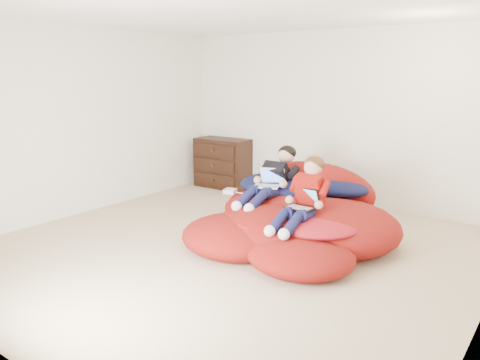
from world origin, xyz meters
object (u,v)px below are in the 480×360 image
Objects in this scene: beanbag_pile at (295,217)px; younger_boy at (304,195)px; dresser at (223,163)px; older_boy at (274,177)px; laptop_black at (303,202)px; laptop_white at (269,181)px.

younger_boy is at bearing -50.03° from beanbag_pile.
older_boy reaches higher than dresser.
dresser is 3.17m from laptop_black.
older_boy is 0.82m from younger_boy.
laptop_white is at bearing -90.00° from older_boy.
laptop_black is (0.67, -0.48, -0.11)m from older_boy.
laptop_white is at bearing 177.55° from beanbag_pile.
dresser is 1.02× the size of younger_boy.
older_boy is at bearing -36.28° from dresser.
older_boy is 3.68× the size of laptop_black.
laptop_black is at bearing -51.34° from beanbag_pile.
laptop_white is 1.21× the size of laptop_black.
laptop_white is (-0.67, 0.36, -0.02)m from younger_boy.
beanbag_pile is (2.27, -1.50, -0.17)m from dresser.
older_boy is 1.23× the size of younger_boy.
older_boy is at bearing 162.83° from beanbag_pile.
laptop_white is (1.89, -1.49, 0.21)m from dresser.
laptop_black is at bearing -29.53° from laptop_white.
older_boy reaches higher than laptop_white.
laptop_white reaches higher than beanbag_pile.
laptop_black is at bearing -90.00° from younger_boy.
older_boy reaches higher than beanbag_pile.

